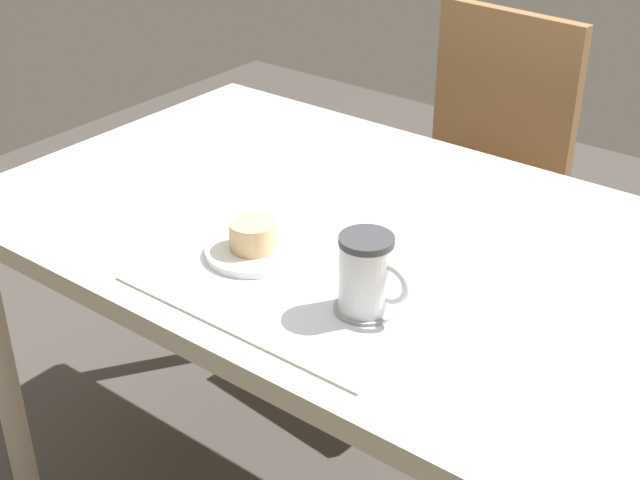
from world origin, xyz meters
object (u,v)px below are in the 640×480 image
(dining_table, at_px, (359,265))
(pastry_plate, at_px, (254,251))
(coffee_mug, at_px, (367,273))
(wooden_chair, at_px, (470,178))
(pastry, at_px, (253,235))

(dining_table, distance_m, pastry_plate, 0.21)
(pastry_plate, bearing_deg, coffee_mug, -4.98)
(wooden_chair, bearing_deg, pastry_plate, 101.20)
(pastry_plate, bearing_deg, dining_table, 66.78)
(dining_table, xyz_separation_m, pastry_plate, (-0.08, -0.18, 0.08))
(wooden_chair, bearing_deg, coffee_mug, 114.70)
(pastry, bearing_deg, wooden_chair, 96.11)
(wooden_chair, xyz_separation_m, coffee_mug, (0.32, -0.91, 0.29))
(pastry_plate, xyz_separation_m, coffee_mug, (0.23, -0.02, 0.05))
(dining_table, bearing_deg, coffee_mug, -52.52)
(coffee_mug, bearing_deg, dining_table, 127.48)
(pastry_plate, relative_size, pastry, 2.04)
(coffee_mug, bearing_deg, pastry, 175.02)
(wooden_chair, height_order, pastry, wooden_chair)
(dining_table, distance_m, pastry, 0.22)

